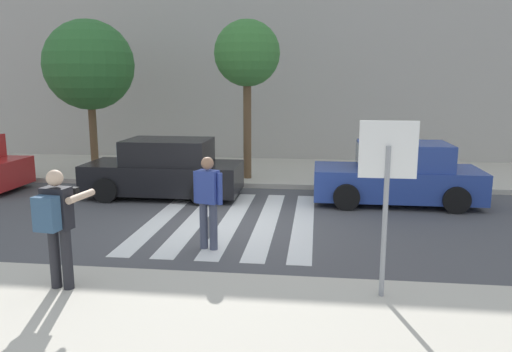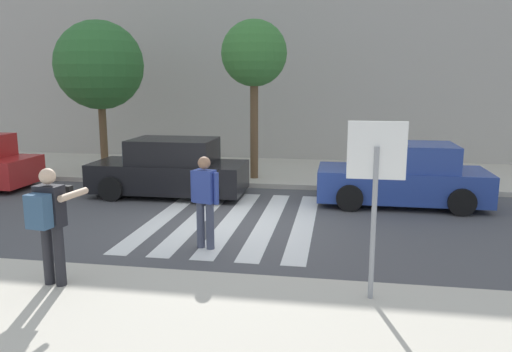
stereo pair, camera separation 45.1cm
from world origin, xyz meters
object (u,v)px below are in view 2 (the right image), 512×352
Objects in this scene: street_tree_west at (99,66)px; street_tree_center at (254,55)px; parked_car_black at (170,169)px; pedestrian_crossing at (205,197)px; parked_car_blue at (403,176)px; stop_sign at (376,172)px; photographer_with_backpack at (49,217)px.

street_tree_center is at bearing -3.24° from street_tree_west.
parked_car_black is at bearing -38.25° from street_tree_west.
pedestrian_crossing is 0.36× the size of street_tree_west.
parked_car_blue is 0.85× the size of street_tree_west.
stop_sign reaches higher than parked_car_blue.
photographer_with_backpack is 0.42× the size of parked_car_blue.
pedestrian_crossing is at bearing -51.46° from street_tree_west.
stop_sign is 0.52× the size of street_tree_center.
street_tree_center is (-4.14, 2.15, 3.08)m from parked_car_blue.
street_tree_center is at bearing 152.52° from parked_car_blue.
street_tree_center reaches higher than parked_car_black.
parked_car_blue is at bearing 79.58° from stop_sign.
street_tree_west reaches higher than pedestrian_crossing.
street_tree_west is (-3.53, 8.81, 2.37)m from photographer_with_backpack.
street_tree_center reaches higher than parked_car_blue.
pedestrian_crossing is at bearing 145.19° from stop_sign.
street_tree_west is (-5.16, 6.48, 2.56)m from pedestrian_crossing.
street_tree_west is at bearing 133.48° from stop_sign.
photographer_with_backpack is 6.41m from parked_car_black.
street_tree_west is 5.03m from street_tree_center.
parked_car_blue is 5.59m from street_tree_center.
photographer_with_backpack is 9.05m from street_tree_center.
parked_car_black is at bearing 93.89° from photographer_with_backpack.
street_tree_center reaches higher than stop_sign.
photographer_with_backpack is at bearing -125.06° from pedestrian_crossing.
parked_car_blue is (6.06, -0.00, 0.00)m from parked_car_black.
pedestrian_crossing is 4.55m from parked_car_black.
pedestrian_crossing is 0.42× the size of parked_car_blue.
stop_sign reaches higher than photographer_with_backpack.
pedestrian_crossing is 0.42× the size of parked_car_black.
photographer_with_backpack is 2.86m from pedestrian_crossing.
photographer_with_backpack is 0.36× the size of street_tree_west.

